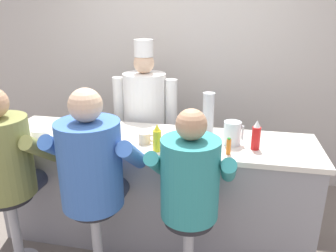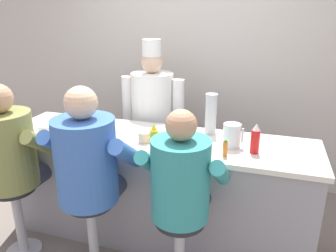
{
  "view_description": "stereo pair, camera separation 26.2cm",
  "coord_description": "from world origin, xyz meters",
  "px_view_note": "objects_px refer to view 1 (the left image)",
  "views": [
    {
      "loc": [
        0.62,
        -2.12,
        1.94
      ],
      "look_at": [
        0.13,
        0.31,
        1.07
      ],
      "focal_mm": 35.0,
      "sensor_mm": 36.0,
      "label": 1
    },
    {
      "loc": [
        0.88,
        -2.05,
        1.94
      ],
      "look_at": [
        0.13,
        0.31,
        1.07
      ],
      "focal_mm": 35.0,
      "sensor_mm": 36.0,
      "label": 2
    }
  ],
  "objects_px": {
    "napkin_dispenser_chrome": "(194,143)",
    "cereal_bowl": "(40,133)",
    "diner_seated_teal": "(190,183)",
    "cook_in_whites_near": "(145,116)",
    "breakfast_plate": "(90,132)",
    "diner_seated_olive": "(6,161)",
    "hot_sauce_bottle_orange": "(229,146)",
    "water_pitcher_clear": "(232,133)",
    "coffee_mug_tan": "(145,138)",
    "diner_seated_blue": "(93,167)",
    "mustard_bottle_yellow": "(157,139)",
    "cup_stack_steel": "(208,113)",
    "ketchup_bottle_red": "(256,136)"
  },
  "relations": [
    {
      "from": "napkin_dispenser_chrome",
      "to": "cereal_bowl",
      "type": "bearing_deg",
      "value": 176.83
    },
    {
      "from": "diner_seated_teal",
      "to": "cook_in_whites_near",
      "type": "height_order",
      "value": "cook_in_whites_near"
    },
    {
      "from": "breakfast_plate",
      "to": "napkin_dispenser_chrome",
      "type": "distance_m",
      "value": 0.95
    },
    {
      "from": "diner_seated_olive",
      "to": "diner_seated_teal",
      "type": "bearing_deg",
      "value": -0.16
    },
    {
      "from": "hot_sauce_bottle_orange",
      "to": "water_pitcher_clear",
      "type": "xyz_separation_m",
      "value": [
        0.02,
        0.2,
        0.03
      ]
    },
    {
      "from": "cereal_bowl",
      "to": "coffee_mug_tan",
      "type": "bearing_deg",
      "value": 0.93
    },
    {
      "from": "diner_seated_blue",
      "to": "coffee_mug_tan",
      "type": "bearing_deg",
      "value": 56.21
    },
    {
      "from": "napkin_dispenser_chrome",
      "to": "coffee_mug_tan",
      "type": "bearing_deg",
      "value": 167.75
    },
    {
      "from": "mustard_bottle_yellow",
      "to": "diner_seated_teal",
      "type": "height_order",
      "value": "diner_seated_teal"
    },
    {
      "from": "coffee_mug_tan",
      "to": "cup_stack_steel",
      "type": "distance_m",
      "value": 0.6
    },
    {
      "from": "diner_seated_blue",
      "to": "diner_seated_teal",
      "type": "relative_size",
      "value": 1.07
    },
    {
      "from": "hot_sauce_bottle_orange",
      "to": "diner_seated_blue",
      "type": "xyz_separation_m",
      "value": [
        -0.92,
        -0.32,
        -0.1
      ]
    },
    {
      "from": "breakfast_plate",
      "to": "diner_seated_teal",
      "type": "relative_size",
      "value": 0.18
    },
    {
      "from": "ketchup_bottle_red",
      "to": "hot_sauce_bottle_orange",
      "type": "distance_m",
      "value": 0.24
    },
    {
      "from": "mustard_bottle_yellow",
      "to": "diner_seated_teal",
      "type": "bearing_deg",
      "value": -43.69
    },
    {
      "from": "breakfast_plate",
      "to": "hot_sauce_bottle_orange",
      "type": "bearing_deg",
      "value": -9.84
    },
    {
      "from": "mustard_bottle_yellow",
      "to": "water_pitcher_clear",
      "type": "xyz_separation_m",
      "value": [
        0.54,
        0.24,
        -0.0
      ]
    },
    {
      "from": "coffee_mug_tan",
      "to": "cup_stack_steel",
      "type": "xyz_separation_m",
      "value": [
        0.46,
        0.35,
        0.13
      ]
    },
    {
      "from": "hot_sauce_bottle_orange",
      "to": "cook_in_whites_near",
      "type": "height_order",
      "value": "cook_in_whites_near"
    },
    {
      "from": "hot_sauce_bottle_orange",
      "to": "diner_seated_blue",
      "type": "relative_size",
      "value": 0.08
    },
    {
      "from": "water_pitcher_clear",
      "to": "mustard_bottle_yellow",
      "type": "bearing_deg",
      "value": -155.84
    },
    {
      "from": "mustard_bottle_yellow",
      "to": "coffee_mug_tan",
      "type": "bearing_deg",
      "value": 134.83
    },
    {
      "from": "napkin_dispenser_chrome",
      "to": "cook_in_whites_near",
      "type": "relative_size",
      "value": 0.08
    },
    {
      "from": "water_pitcher_clear",
      "to": "breakfast_plate",
      "type": "height_order",
      "value": "water_pitcher_clear"
    },
    {
      "from": "diner_seated_blue",
      "to": "mustard_bottle_yellow",
      "type": "bearing_deg",
      "value": 34.55
    },
    {
      "from": "water_pitcher_clear",
      "to": "cup_stack_steel",
      "type": "xyz_separation_m",
      "value": [
        -0.21,
        0.24,
        0.08
      ]
    },
    {
      "from": "water_pitcher_clear",
      "to": "diner_seated_blue",
      "type": "bearing_deg",
      "value": -151.2
    },
    {
      "from": "mustard_bottle_yellow",
      "to": "diner_seated_blue",
      "type": "height_order",
      "value": "diner_seated_blue"
    },
    {
      "from": "breakfast_plate",
      "to": "diner_seated_teal",
      "type": "xyz_separation_m",
      "value": [
        0.94,
        -0.53,
        -0.1
      ]
    },
    {
      "from": "mustard_bottle_yellow",
      "to": "cook_in_whites_near",
      "type": "relative_size",
      "value": 0.12
    },
    {
      "from": "diner_seated_blue",
      "to": "cook_in_whites_near",
      "type": "bearing_deg",
      "value": 87.01
    },
    {
      "from": "water_pitcher_clear",
      "to": "cook_in_whites_near",
      "type": "height_order",
      "value": "cook_in_whites_near"
    },
    {
      "from": "breakfast_plate",
      "to": "coffee_mug_tan",
      "type": "relative_size",
      "value": 1.75
    },
    {
      "from": "ketchup_bottle_red",
      "to": "cereal_bowl",
      "type": "distance_m",
      "value": 1.76
    },
    {
      "from": "ketchup_bottle_red",
      "to": "diner_seated_blue",
      "type": "relative_size",
      "value": 0.15
    },
    {
      "from": "cup_stack_steel",
      "to": "diner_seated_teal",
      "type": "relative_size",
      "value": 0.25
    },
    {
      "from": "ketchup_bottle_red",
      "to": "diner_seated_blue",
      "type": "xyz_separation_m",
      "value": [
        -1.12,
        -0.45,
        -0.15
      ]
    },
    {
      "from": "cereal_bowl",
      "to": "cook_in_whites_near",
      "type": "distance_m",
      "value": 1.04
    },
    {
      "from": "ketchup_bottle_red",
      "to": "mustard_bottle_yellow",
      "type": "bearing_deg",
      "value": -165.94
    },
    {
      "from": "breakfast_plate",
      "to": "cook_in_whites_near",
      "type": "height_order",
      "value": "cook_in_whites_near"
    },
    {
      "from": "hot_sauce_bottle_orange",
      "to": "cup_stack_steel",
      "type": "bearing_deg",
      "value": 113.46
    },
    {
      "from": "cereal_bowl",
      "to": "diner_seated_teal",
      "type": "bearing_deg",
      "value": -16.49
    },
    {
      "from": "cup_stack_steel",
      "to": "ketchup_bottle_red",
      "type": "bearing_deg",
      "value": -37.99
    },
    {
      "from": "cook_in_whites_near",
      "to": "coffee_mug_tan",
      "type": "bearing_deg",
      "value": -74.56
    },
    {
      "from": "diner_seated_blue",
      "to": "cereal_bowl",
      "type": "bearing_deg",
      "value": 148.73
    },
    {
      "from": "diner_seated_blue",
      "to": "diner_seated_teal",
      "type": "height_order",
      "value": "diner_seated_blue"
    },
    {
      "from": "ketchup_bottle_red",
      "to": "cereal_bowl",
      "type": "xyz_separation_m",
      "value": [
        -1.75,
        -0.07,
        -0.08
      ]
    },
    {
      "from": "ketchup_bottle_red",
      "to": "water_pitcher_clear",
      "type": "bearing_deg",
      "value": 160.24
    },
    {
      "from": "water_pitcher_clear",
      "to": "napkin_dispenser_chrome",
      "type": "relative_size",
      "value": 1.38
    },
    {
      "from": "mustard_bottle_yellow",
      "to": "cereal_bowl",
      "type": "distance_m",
      "value": 1.04
    }
  ]
}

